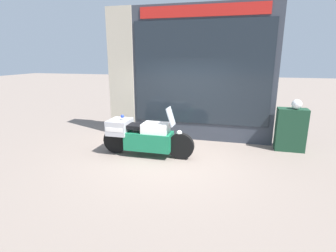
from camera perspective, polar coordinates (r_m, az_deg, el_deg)
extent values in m
plane|color=gray|center=(6.70, 1.07, -7.37)|extent=(60.00, 60.00, 0.00)
cube|color=#333842|center=(8.18, 4.50, 11.08)|extent=(5.12, 0.40, 4.01)
cube|color=#B2A893|center=(8.84, -9.53, 11.20)|extent=(0.84, 0.55, 4.01)
cube|color=#1E262D|center=(7.91, 7.02, 11.25)|extent=(4.05, 0.02, 3.01)
cube|color=red|center=(7.99, 7.43, 23.68)|extent=(3.65, 0.03, 0.32)
cube|color=slate|center=(8.43, 6.58, -0.81)|extent=(3.83, 0.30, 0.55)
cube|color=silver|center=(8.36, 6.91, 5.75)|extent=(3.83, 0.02, 1.40)
cube|color=beige|center=(8.14, 6.92, 10.42)|extent=(3.83, 0.30, 0.02)
cube|color=#C68E19|center=(8.38, -1.26, 10.92)|extent=(0.18, 0.04, 0.06)
cube|color=maroon|center=(8.14, 6.93, 10.70)|extent=(0.18, 0.04, 0.06)
cube|color=navy|center=(8.07, 15.42, 10.24)|extent=(0.18, 0.04, 0.06)
cube|color=orange|center=(8.50, -1.27, 2.27)|extent=(0.19, 0.02, 0.27)
cube|color=yellow|center=(8.26, 6.59, 1.81)|extent=(0.19, 0.02, 0.27)
cube|color=#2D8E42|center=(8.19, 14.75, 1.30)|extent=(0.19, 0.03, 0.27)
cylinder|color=black|center=(6.67, 2.81, -4.39)|extent=(0.68, 0.14, 0.68)
cylinder|color=black|center=(7.23, -11.27, -3.15)|extent=(0.68, 0.14, 0.68)
cube|color=#19754C|center=(6.86, -4.18, -3.17)|extent=(1.22, 0.55, 0.46)
cube|color=white|center=(6.71, -2.71, -0.55)|extent=(0.67, 0.50, 0.27)
cube|color=black|center=(6.85, -6.43, -0.07)|extent=(0.71, 0.41, 0.10)
cube|color=#B7B7BC|center=(7.06, -10.46, -0.11)|extent=(0.53, 0.67, 0.38)
cube|color=white|center=(7.06, -10.46, -0.11)|extent=(0.48, 0.68, 0.11)
cube|color=#B2BCC6|center=(6.52, 0.60, 2.06)|extent=(0.17, 0.38, 0.46)
sphere|color=white|center=(6.58, 2.47, -1.52)|extent=(0.14, 0.14, 0.14)
sphere|color=blue|center=(6.96, -9.90, 2.07)|extent=(0.09, 0.09, 0.09)
cube|color=#193D28|center=(7.96, 25.15, -0.73)|extent=(0.77, 0.41, 1.18)
sphere|color=white|center=(7.76, 26.24, 4.27)|extent=(0.26, 0.26, 0.26)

